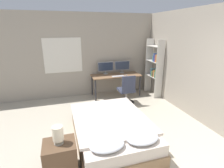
{
  "coord_description": "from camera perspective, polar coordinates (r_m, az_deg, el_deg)",
  "views": [
    {
      "loc": [
        -1.26,
        -1.58,
        2.21
      ],
      "look_at": [
        0.09,
        2.79,
        0.75
      ],
      "focal_mm": 28.0,
      "sensor_mm": 36.0,
      "label": 1
    }
  ],
  "objects": [
    {
      "name": "monitor_right",
      "position": [
        6.1,
        3.33,
        5.9
      ],
      "size": [
        0.54,
        0.16,
        0.42
      ],
      "color": "#B7B7BC",
      "rests_on": "desk"
    },
    {
      "name": "wall_back",
      "position": [
        5.96,
        -4.96,
        9.34
      ],
      "size": [
        12.0,
        0.08,
        2.7
      ],
      "color": "#9E9384",
      "rests_on": "ground_plane"
    },
    {
      "name": "bed",
      "position": [
        3.66,
        -0.16,
        -14.77
      ],
      "size": [
        1.44,
        2.05,
        0.56
      ],
      "color": "#846647",
      "rests_on": "ground_plane"
    },
    {
      "name": "wall_side_right",
      "position": [
        4.55,
        28.7,
        4.62
      ],
      "size": [
        0.06,
        12.0,
        2.7
      ],
      "color": "#9E9384",
      "rests_on": "ground_plane"
    },
    {
      "name": "computer_mouse",
      "position": [
        5.75,
        4.73,
        2.86
      ],
      "size": [
        0.07,
        0.05,
        0.04
      ],
      "color": "#B7B7BC",
      "rests_on": "desk"
    },
    {
      "name": "nightstand",
      "position": [
        3.09,
        -16.47,
        -22.13
      ],
      "size": [
        0.5,
        0.43,
        0.54
      ],
      "color": "brown",
      "rests_on": "ground_plane"
    },
    {
      "name": "desk",
      "position": [
        5.88,
        1.3,
        2.25
      ],
      "size": [
        1.64,
        0.65,
        0.73
      ],
      "color": "#846042",
      "rests_on": "ground_plane"
    },
    {
      "name": "monitor_left",
      "position": [
        5.92,
        -2.11,
        5.56
      ],
      "size": [
        0.54,
        0.16,
        0.42
      ],
      "color": "#B7B7BC",
      "rests_on": "desk"
    },
    {
      "name": "bookshelf",
      "position": [
        5.99,
        13.89,
        5.65
      ],
      "size": [
        0.27,
        0.72,
        1.88
      ],
      "color": "beige",
      "rests_on": "ground_plane"
    },
    {
      "name": "office_chair",
      "position": [
        5.28,
        4.77,
        -2.8
      ],
      "size": [
        0.52,
        0.52,
        0.92
      ],
      "color": "black",
      "rests_on": "ground_plane"
    },
    {
      "name": "keyboard",
      "position": [
        5.66,
        2.01,
        2.56
      ],
      "size": [
        0.4,
        0.13,
        0.02
      ],
      "color": "#B7B7BC",
      "rests_on": "desk"
    },
    {
      "name": "bedside_lamp",
      "position": [
        2.83,
        -17.26,
        -15.26
      ],
      "size": [
        0.16,
        0.16,
        0.29
      ],
      "color": "gray",
      "rests_on": "nightstand"
    }
  ]
}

